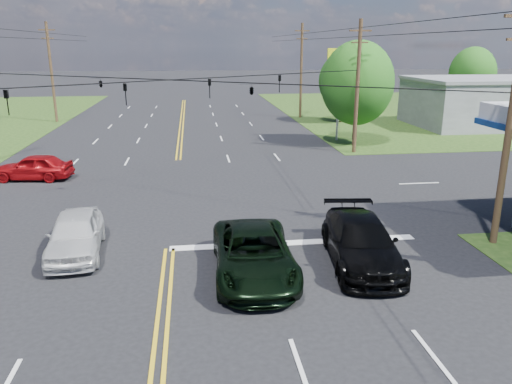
{
  "coord_description": "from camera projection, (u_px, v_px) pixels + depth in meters",
  "views": [
    {
      "loc": [
        1.06,
        -14.44,
        7.68
      ],
      "look_at": [
        3.69,
        6.0,
        1.62
      ],
      "focal_mm": 35.0,
      "sensor_mm": 36.0,
      "label": 1
    }
  ],
  "objects": [
    {
      "name": "ground",
      "position": [
        175.0,
        192.0,
        27.2
      ],
      "size": [
        280.0,
        280.0,
        0.0
      ],
      "primitive_type": "plane",
      "color": "black",
      "rests_on": "ground"
    },
    {
      "name": "grass_ne",
      "position": [
        467.0,
        110.0,
        61.93
      ],
      "size": [
        46.0,
        48.0,
        0.03
      ],
      "primitive_type": "cube",
      "color": "#1C3912",
      "rests_on": "ground"
    },
    {
      "name": "stop_bar",
      "position": [
        294.0,
        243.0,
        20.2
      ],
      "size": [
        10.0,
        0.5,
        0.02
      ],
      "primitive_type": "cube",
      "color": "silver",
      "rests_on": "ground"
    },
    {
      "name": "retail_ne",
      "position": [
        486.0,
        103.0,
        49.28
      ],
      "size": [
        14.0,
        10.0,
        4.4
      ],
      "primitive_type": "cube",
      "color": "slate",
      "rests_on": "ground"
    },
    {
      "name": "pole_se",
      "position": [
        510.0,
        122.0,
        18.84
      ],
      "size": [
        1.6,
        0.28,
        9.5
      ],
      "color": "#43341C",
      "rests_on": "ground"
    },
    {
      "name": "pole_ne",
      "position": [
        357.0,
        86.0,
        35.97
      ],
      "size": [
        1.6,
        0.28,
        9.5
      ],
      "color": "#43341C",
      "rests_on": "ground"
    },
    {
      "name": "pole_left_far",
      "position": [
        51.0,
        71.0,
        50.8
      ],
      "size": [
        1.6,
        0.28,
        10.0
      ],
      "color": "#43341C",
      "rests_on": "ground"
    },
    {
      "name": "pole_right_far",
      "position": [
        301.0,
        70.0,
        53.97
      ],
      "size": [
        1.6,
        0.28,
        10.0
      ],
      "color": "#43341C",
      "rests_on": "ground"
    },
    {
      "name": "span_wire_signals",
      "position": [
        170.0,
        80.0,
        25.51
      ],
      "size": [
        26.0,
        18.0,
        1.13
      ],
      "color": "black",
      "rests_on": "ground"
    },
    {
      "name": "power_lines",
      "position": [
        165.0,
        25.0,
        22.87
      ],
      "size": [
        26.04,
        100.0,
        0.64
      ],
      "color": "black",
      "rests_on": "ground"
    },
    {
      "name": "tree_right_a",
      "position": [
        357.0,
        83.0,
        38.96
      ],
      "size": [
        5.7,
        5.7,
        8.18
      ],
      "color": "#43341C",
      "rests_on": "ground"
    },
    {
      "name": "tree_right_b",
      "position": [
        343.0,
        81.0,
        50.86
      ],
      "size": [
        4.94,
        4.94,
        7.09
      ],
      "color": "#43341C",
      "rests_on": "ground"
    },
    {
      "name": "tree_far_r",
      "position": [
        472.0,
        73.0,
        58.62
      ],
      "size": [
        5.32,
        5.32,
        7.63
      ],
      "color": "#43341C",
      "rests_on": "ground"
    },
    {
      "name": "pickup_dkgreen",
      "position": [
        254.0,
        254.0,
        17.15
      ],
      "size": [
        2.82,
        5.88,
        1.62
      ],
      "primitive_type": "imported",
      "rotation": [
        0.0,
        0.0,
        -0.02
      ],
      "color": "black",
      "rests_on": "ground"
    },
    {
      "name": "suv_black",
      "position": [
        361.0,
        242.0,
        18.13
      ],
      "size": [
        2.97,
        5.98,
        1.67
      ],
      "primitive_type": "imported",
      "rotation": [
        0.0,
        0.0,
        -0.11
      ],
      "color": "black",
      "rests_on": "ground"
    },
    {
      "name": "pickup_white",
      "position": [
        75.0,
        234.0,
        18.93
      ],
      "size": [
        2.31,
        4.87,
        1.61
      ],
      "primitive_type": "imported",
      "rotation": [
        0.0,
        0.0,
        0.09
      ],
      "color": "silver",
      "rests_on": "ground"
    },
    {
      "name": "sedan_red",
      "position": [
        33.0,
        167.0,
        29.57
      ],
      "size": [
        4.67,
        2.32,
        1.53
      ],
      "primitive_type": "imported",
      "rotation": [
        0.0,
        0.0,
        -1.69
      ],
      "color": "#9F0B10",
      "rests_on": "ground"
    },
    {
      "name": "polesign_ne",
      "position": [
        340.0,
        69.0,
        40.44
      ],
      "size": [
        2.1,
        0.48,
        7.57
      ],
      "color": "#A5A5AA",
      "rests_on": "ground"
    }
  ]
}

